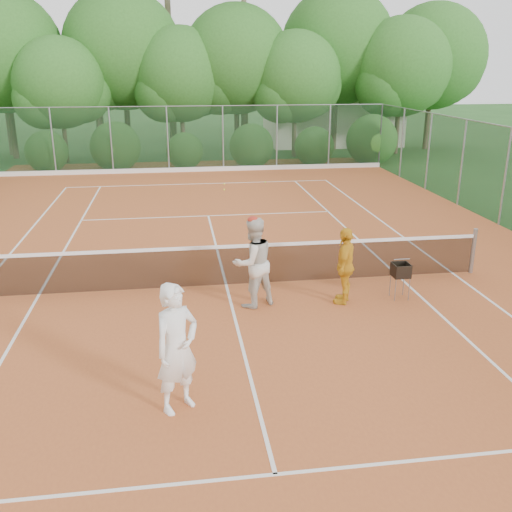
{
  "coord_description": "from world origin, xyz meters",
  "views": [
    {
      "loc": [
        -1.06,
        -12.07,
        4.78
      ],
      "look_at": [
        0.51,
        -1.2,
        1.1
      ],
      "focal_mm": 40.0,
      "sensor_mm": 36.0,
      "label": 1
    }
  ],
  "objects": [
    {
      "name": "ground",
      "position": [
        0.0,
        0.0,
        0.0
      ],
      "size": [
        120.0,
        120.0,
        0.0
      ],
      "primitive_type": "plane",
      "color": "#204B1B",
      "rests_on": "ground"
    },
    {
      "name": "clay_court",
      "position": [
        0.0,
        0.0,
        0.01
      ],
      "size": [
        18.0,
        36.0,
        0.02
      ],
      "primitive_type": "cube",
      "color": "#B65A2A",
      "rests_on": "ground"
    },
    {
      "name": "club_building",
      "position": [
        9.0,
        24.0,
        1.5
      ],
      "size": [
        8.0,
        5.0,
        3.0
      ],
      "primitive_type": "cube",
      "color": "beige",
      "rests_on": "ground"
    },
    {
      "name": "tennis_net",
      "position": [
        0.0,
        0.0,
        0.53
      ],
      "size": [
        11.97,
        0.1,
        1.1
      ],
      "color": "gray",
      "rests_on": "clay_court"
    },
    {
      "name": "player_white",
      "position": [
        -1.14,
        -4.78,
        0.99
      ],
      "size": [
        0.85,
        0.79,
        1.94
      ],
      "primitive_type": "imported",
      "rotation": [
        0.0,
        0.0,
        0.63
      ],
      "color": "white",
      "rests_on": "clay_court"
    },
    {
      "name": "player_center_grp",
      "position": [
        0.45,
        -1.2,
        0.97
      ],
      "size": [
        1.13,
        1.03,
        1.92
      ],
      "color": "beige",
      "rests_on": "clay_court"
    },
    {
      "name": "player_yellow",
      "position": [
        2.37,
        -1.3,
        0.84
      ],
      "size": [
        0.79,
        1.03,
        1.63
      ],
      "primitive_type": "imported",
      "rotation": [
        0.0,
        0.0,
        -2.05
      ],
      "color": "gold",
      "rests_on": "clay_court"
    },
    {
      "name": "ball_hopper",
      "position": [
        3.61,
        -1.27,
        0.64
      ],
      "size": [
        0.34,
        0.34,
        0.78
      ],
      "rotation": [
        0.0,
        0.0,
        -0.16
      ],
      "color": "gray",
      "rests_on": "clay_court"
    },
    {
      "name": "stray_ball_a",
      "position": [
        1.0,
        11.53,
        0.05
      ],
      "size": [
        0.07,
        0.07,
        0.07
      ],
      "primitive_type": "sphere",
      "color": "#DAED37",
      "rests_on": "clay_court"
    },
    {
      "name": "stray_ball_b",
      "position": [
        0.9,
        10.4,
        0.05
      ],
      "size": [
        0.07,
        0.07,
        0.07
      ],
      "primitive_type": "sphere",
      "color": "#E0EF37",
      "rests_on": "clay_court"
    },
    {
      "name": "stray_ball_c",
      "position": [
        2.78,
        11.69,
        0.05
      ],
      "size": [
        0.07,
        0.07,
        0.07
      ],
      "primitive_type": "sphere",
      "color": "#BDDC33",
      "rests_on": "clay_court"
    },
    {
      "name": "court_markings",
      "position": [
        0.0,
        0.0,
        0.02
      ],
      "size": [
        11.03,
        23.83,
        0.01
      ],
      "color": "white",
      "rests_on": "clay_court"
    },
    {
      "name": "fence_back",
      "position": [
        0.0,
        15.0,
        1.52
      ],
      "size": [
        18.07,
        0.07,
        3.0
      ],
      "color": "#19381E",
      "rests_on": "clay_court"
    },
    {
      "name": "tropical_treeline",
      "position": [
        1.43,
        20.22,
        5.11
      ],
      "size": [
        32.1,
        8.49,
        15.03
      ],
      "color": "brown",
      "rests_on": "ground"
    }
  ]
}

